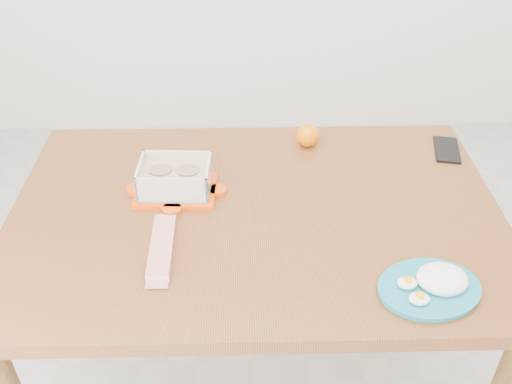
{
  "coord_description": "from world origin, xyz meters",
  "views": [
    {
      "loc": [
        -0.21,
        -1.17,
        1.69
      ],
      "look_at": [
        -0.18,
        0.01,
        0.81
      ],
      "focal_mm": 40.0,
      "sensor_mm": 36.0,
      "label": 1
    }
  ],
  "objects_px": {
    "food_container": "(175,179)",
    "smartphone": "(447,150)",
    "orange_fruit": "(308,135)",
    "rice_plate": "(434,284)",
    "dining_table": "(256,236)"
  },
  "relations": [
    {
      "from": "dining_table",
      "to": "food_container",
      "type": "relative_size",
      "value": 5.8
    },
    {
      "from": "rice_plate",
      "to": "smartphone",
      "type": "relative_size",
      "value": 1.91
    },
    {
      "from": "rice_plate",
      "to": "dining_table",
      "type": "bearing_deg",
      "value": 130.17
    },
    {
      "from": "food_container",
      "to": "smartphone",
      "type": "relative_size",
      "value": 1.57
    },
    {
      "from": "dining_table",
      "to": "smartphone",
      "type": "distance_m",
      "value": 0.66
    },
    {
      "from": "rice_plate",
      "to": "food_container",
      "type": "bearing_deg",
      "value": 135.32
    },
    {
      "from": "orange_fruit",
      "to": "food_container",
      "type": "bearing_deg",
      "value": -148.73
    },
    {
      "from": "food_container",
      "to": "orange_fruit",
      "type": "bearing_deg",
      "value": 34.18
    },
    {
      "from": "food_container",
      "to": "rice_plate",
      "type": "height_order",
      "value": "food_container"
    },
    {
      "from": "dining_table",
      "to": "orange_fruit",
      "type": "relative_size",
      "value": 18.6
    },
    {
      "from": "rice_plate",
      "to": "smartphone",
      "type": "height_order",
      "value": "rice_plate"
    },
    {
      "from": "dining_table",
      "to": "rice_plate",
      "type": "relative_size",
      "value": 4.77
    },
    {
      "from": "orange_fruit",
      "to": "smartphone",
      "type": "height_order",
      "value": "orange_fruit"
    },
    {
      "from": "orange_fruit",
      "to": "rice_plate",
      "type": "distance_m",
      "value": 0.66
    },
    {
      "from": "orange_fruit",
      "to": "rice_plate",
      "type": "height_order",
      "value": "orange_fruit"
    }
  ]
}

